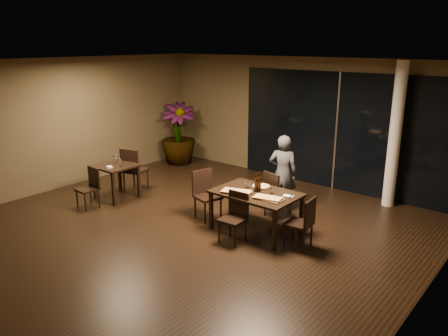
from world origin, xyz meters
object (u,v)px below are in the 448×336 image
potted_plant (178,134)px  bottle_b (259,185)px  chair_main_near (235,214)px  chair_main_left (205,192)px  chair_main_right (303,221)px  chair_side_far (133,168)px  bottle_a (256,183)px  side_table (116,171)px  chair_main_far (275,192)px  bottle_c (259,181)px  main_table (256,196)px  diner (283,173)px  chair_side_near (90,185)px

potted_plant → bottle_b: potted_plant is taller
potted_plant → chair_main_near: bearing=-34.1°
chair_main_left → potted_plant: size_ratio=0.56×
potted_plant → chair_main_right: bearing=-24.5°
chair_side_far → bottle_a: bottle_a is taller
chair_main_right → bottle_b: 1.05m
side_table → chair_main_far: chair_main_far is taller
chair_main_right → potted_plant: (-5.39, 2.45, 0.36)m
chair_side_far → bottle_b: chair_side_far is taller
side_table → chair_side_far: size_ratio=0.78×
chair_main_far → bottle_c: (0.05, -0.63, 0.40)m
chair_main_far → chair_main_left: chair_main_left is taller
chair_main_left → bottle_c: 1.19m
main_table → chair_main_left: bearing=-174.8°
chair_main_near → potted_plant: bearing=142.5°
chair_main_right → bottle_c: size_ratio=2.59×
main_table → bottle_a: (-0.03, 0.03, 0.24)m
chair_main_far → side_table: bearing=36.2°
diner → bottle_a: 1.16m
chair_main_right → chair_side_far: 4.45m
chair_main_near → bottle_a: 0.72m
chair_side_near → bottle_a: 3.58m
bottle_a → chair_main_right: bearing=-5.4°
chair_main_far → main_table: bearing=111.5°
potted_plant → chair_main_far: bearing=-20.8°
chair_main_right → chair_main_near: bearing=-71.1°
chair_main_far → bottle_c: 0.75m
chair_side_near → bottle_b: 3.64m
chair_main_right → diner: size_ratio=0.56×
chair_main_near → chair_side_near: (-3.32, -0.64, -0.02)m
bottle_b → chair_main_far: bearing=98.8°
chair_main_near → chair_main_right: size_ratio=0.98×
chair_main_far → bottle_a: bottle_a is taller
chair_side_far → bottle_c: bottle_c is taller
main_table → potted_plant: 4.99m
chair_main_right → bottle_b: (-0.97, 0.10, 0.38)m
chair_main_far → chair_main_right: 1.36m
side_table → chair_main_left: bearing=9.9°
chair_main_left → chair_side_near: chair_main_left is taller
chair_main_right → potted_plant: bearing=-120.3°
main_table → chair_main_far: chair_main_far is taller
chair_side_far → bottle_c: (3.42, 0.12, 0.35)m
chair_main_near → chair_main_right: (1.05, 0.49, 0.01)m
side_table → chair_side_near: (0.04, -0.69, -0.15)m
potted_plant → bottle_c: potted_plant is taller
chair_main_far → chair_main_right: (1.08, -0.81, -0.03)m
main_table → potted_plant: (-4.38, 2.39, 0.18)m
chair_side_far → bottle_b: bearing=164.8°
main_table → chair_main_right: chair_main_right is taller
side_table → chair_main_far: (3.32, 1.25, -0.10)m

